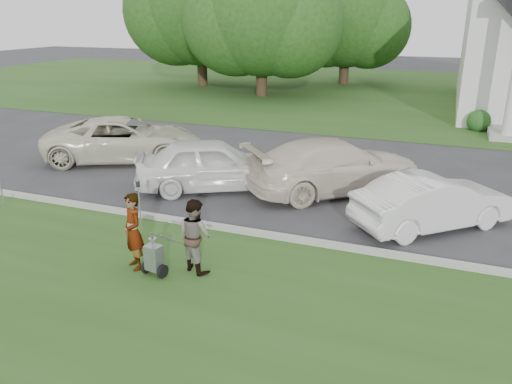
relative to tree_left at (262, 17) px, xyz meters
The scene contains 15 objects.
ground 23.95m from the tree_left, 69.98° to the right, with size 120.00×120.00×0.00m, color #333335.
grass_strip 26.73m from the tree_left, 72.22° to the right, with size 80.00×7.00×0.01m, color #2B4D1A.
church_lawn 10.74m from the tree_left, 32.03° to the left, with size 80.00×30.00×0.01m, color #2B4D1A.
curb 23.43m from the tree_left, 69.51° to the right, with size 80.00×0.18×0.15m, color #9E9E93.
tree_left is the anchor object (origin of this frame).
tree_far 6.73m from the tree_left, 153.44° to the left, with size 11.64×9.20×10.73m.
tree_back 8.95m from the tree_left, 63.43° to the left, with size 9.61×7.60×8.89m.
striping_cart 25.42m from the tree_left, 74.85° to the right, with size 0.57×1.07×0.95m.
person_left 25.07m from the tree_left, 76.07° to the right, with size 0.63×0.42×1.73m, color #999999.
person_right 25.04m from the tree_left, 72.91° to the right, with size 0.80×0.62×1.65m, color #999999.
parking_meter_near 22.80m from the tree_left, 77.86° to the right, with size 0.09×0.08×1.25m.
car_a 17.27m from the tree_left, 87.80° to the right, with size 2.70×5.86×1.63m, color beige.
car_b 19.74m from the tree_left, 74.24° to the right, with size 1.95×4.85×1.65m, color white.
car_c 19.99m from the tree_left, 62.73° to the right, with size 2.33×5.73×1.66m, color beige.
car_d 23.08m from the tree_left, 58.18° to the right, with size 1.50×4.30×1.42m, color silver.
Camera 1 is at (3.98, -10.27, 5.36)m, focal length 35.00 mm.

